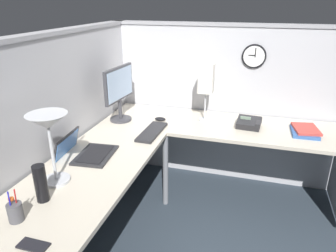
{
  "coord_description": "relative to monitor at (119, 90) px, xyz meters",
  "views": [
    {
      "loc": [
        -2.22,
        -0.56,
        1.79
      ],
      "look_at": [
        -0.12,
        0.05,
        0.91
      ],
      "focal_mm": 33.83,
      "sensor_mm": 36.0,
      "label": 1
    }
  ],
  "objects": [
    {
      "name": "laptop",
      "position": [
        -0.73,
        -0.03,
        -0.27
      ],
      "size": [
        0.37,
        0.41,
        0.22
      ],
      "color": "#232326",
      "rests_on": "desk"
    },
    {
      "name": "thermos_flask",
      "position": [
        -1.29,
        -0.1,
        -0.18
      ],
      "size": [
        0.07,
        0.07,
        0.22
      ],
      "primitive_type": "cylinder",
      "color": "black",
      "rests_on": "desk"
    },
    {
      "name": "book_stack",
      "position": [
        0.16,
        -1.62,
        -0.27
      ],
      "size": [
        0.3,
        0.24,
        0.04
      ],
      "color": "#335999",
      "rests_on": "desk"
    },
    {
      "name": "wall_clock",
      "position": [
        0.51,
        -1.13,
        0.27
      ],
      "size": [
        0.04,
        0.22,
        0.22
      ],
      "color": "black"
    },
    {
      "name": "office_phone",
      "position": [
        0.15,
        -1.16,
        -0.26
      ],
      "size": [
        0.21,
        0.22,
        0.11
      ],
      "color": "#232326",
      "rests_on": "desk"
    },
    {
      "name": "computer_mouse",
      "position": [
        0.09,
        -0.36,
        -0.28
      ],
      "size": [
        0.06,
        0.1,
        0.03
      ],
      "primitive_type": "ellipsoid",
      "color": "black",
      "rests_on": "desk"
    },
    {
      "name": "cubicle_wall_right",
      "position": [
        0.56,
        -0.9,
        -0.23
      ],
      "size": [
        0.12,
        2.37,
        1.58
      ],
      "color": "#B2B2B7",
      "rests_on": "ground"
    },
    {
      "name": "desk",
      "position": [
        -0.45,
        -0.69,
        -0.39
      ],
      "size": [
        2.35,
        2.15,
        0.73
      ],
      "color": "beige",
      "rests_on": "ground"
    },
    {
      "name": "keyboard",
      "position": [
        -0.21,
        -0.38,
        -0.28
      ],
      "size": [
        0.43,
        0.15,
        0.02
      ],
      "primitive_type": "cube",
      "rotation": [
        0.0,
        0.0,
        -0.03
      ],
      "color": "#232326",
      "rests_on": "desk"
    },
    {
      "name": "pen_cup",
      "position": [
        -1.48,
        -0.08,
        -0.24
      ],
      "size": [
        0.08,
        0.08,
        0.18
      ],
      "color": "#4C4C51",
      "rests_on": "desk"
    },
    {
      "name": "desk_lamp_paper",
      "position": [
        0.22,
        -0.75,
        0.09
      ],
      "size": [
        0.13,
        0.13,
        0.53
      ],
      "color": "#B7BABF",
      "rests_on": "desk"
    },
    {
      "name": "ground_plane",
      "position": [
        -0.31,
        -0.64,
        -1.02
      ],
      "size": [
        6.8,
        6.8,
        0.0
      ],
      "primitive_type": "plane",
      "color": "#2D3842"
    },
    {
      "name": "desk_lamp_dome",
      "position": [
        -1.09,
        -0.05,
        0.07
      ],
      "size": [
        0.24,
        0.24,
        0.44
      ],
      "color": "#B7BABF",
      "rests_on": "desk"
    },
    {
      "name": "monitor",
      "position": [
        0.0,
        0.0,
        0.0
      ],
      "size": [
        0.46,
        0.2,
        0.5
      ],
      "color": "#38383D",
      "rests_on": "desk"
    },
    {
      "name": "cubicle_wall_back",
      "position": [
        -0.67,
        0.23,
        -0.23
      ],
      "size": [
        2.57,
        0.12,
        1.58
      ],
      "color": "#B2B2B7",
      "rests_on": "ground"
    },
    {
      "name": "cell_phone",
      "position": [
        -1.61,
        -0.28,
        -0.29
      ],
      "size": [
        0.07,
        0.14,
        0.01
      ],
      "primitive_type": "cube",
      "rotation": [
        0.0,
        0.0,
        -0.01
      ],
      "color": "black",
      "rests_on": "desk"
    }
  ]
}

